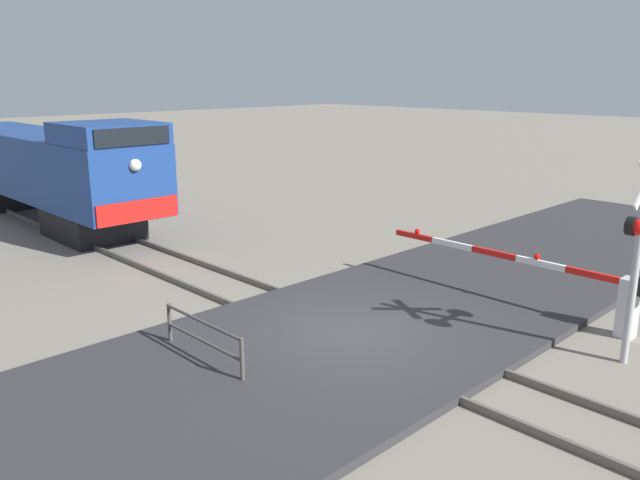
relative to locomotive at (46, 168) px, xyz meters
The scene contains 7 objects.
ground_plane 15.77m from the locomotive, 90.00° to the right, with size 160.00×160.00×0.00m, color gray.
rail_track_left 15.78m from the locomotive, 92.63° to the right, with size 0.08×80.00×0.15m, color #59544C.
rail_track_right 15.78m from the locomotive, 87.37° to the right, with size 0.08×80.00×0.15m, color #59544C.
road_surface 15.76m from the locomotive, 90.00° to the right, with size 36.00×6.29×0.16m, color #2D2D30.
locomotive is the anchor object (origin of this frame).
crossing_gate 19.16m from the locomotive, 77.38° to the right, with size 0.36×6.71×1.39m.
guard_railing 14.97m from the locomotive, 101.55° to the right, with size 0.08×2.44×0.95m.
Camera 1 is at (-9.09, -8.35, 5.34)m, focal length 35.56 mm.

